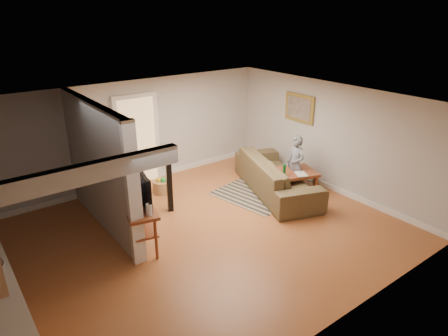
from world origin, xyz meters
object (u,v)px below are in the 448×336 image
Objects in this scene: speaker_left at (169,187)px; toy_basket at (162,186)px; speaker_right at (103,191)px; coffee_table at (287,176)px; tv_console at (138,207)px; sofa at (276,191)px; child at (294,190)px; toddler at (119,192)px.

speaker_left reaches higher than toy_basket.
speaker_right is at bearing 164.56° from speaker_left.
speaker_right is (-3.78, 1.60, 0.08)m from coffee_table.
tv_console reaches higher than coffee_table.
tv_console reaches higher than sofa.
coffee_table reaches higher than toy_basket.
sofa is 2.66m from toy_basket.
sofa is 0.48m from coffee_table.
sofa is 0.45m from child.
sofa is 2.89× the size of speaker_right.
toddler is (-2.98, 2.15, 0.00)m from sofa.
tv_console is 1.60m from speaker_right.
speaker_left is at bearing 94.96° from sofa.
toddler is (-0.53, 1.50, -0.56)m from speaker_left.
coffee_table is 1.33× the size of speaker_left.
toy_basket is 0.44× the size of toddler.
coffee_table is at bearing 12.93° from tv_console.
speaker_right is 1.49m from toy_basket.
coffee_table is 1.54× the size of speaker_right.
coffee_table is 3.35× the size of toy_basket.
toddler is (0.62, 0.74, -0.48)m from speaker_right.
coffee_table is 3.73m from tv_console.
sofa is 3.90m from speaker_right.
speaker_left reaches higher than child.
speaker_left is 1.69m from toddler.
coffee_table is 1.47× the size of toddler.
speaker_left is at bearing -105.57° from child.
toddler is at bearing 144.49° from toy_basket.
speaker_right is 4.34m from child.
toy_basket is at bearing -123.54° from child.
tv_console reaches higher than toddler.
child is (2.86, -0.85, -0.56)m from speaker_left.
tv_console is at bearing -89.57° from child.
toddler reaches higher than toy_basket.
toy_basket is (1.39, 1.72, -0.60)m from tv_console.
sofa reaches higher than toy_basket.
child is at bearing -96.55° from sofa.
tv_console is 2.49m from toddler.
speaker_left is (-2.46, 0.65, 0.56)m from sofa.
tv_console is (-3.71, 0.02, 0.36)m from coffee_table.
speaker_left is 2.51× the size of toy_basket.
tv_console is at bearing -128.93° from toy_basket.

